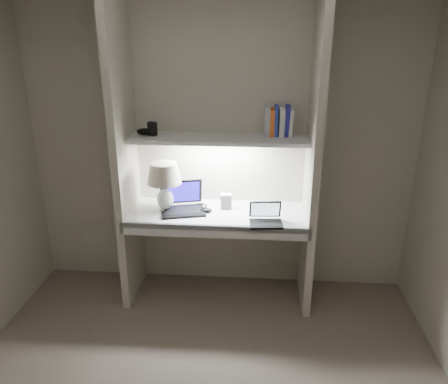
# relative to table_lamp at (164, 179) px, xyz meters

# --- Properties ---
(back_wall) EXTENTS (3.20, 0.01, 2.50)m
(back_wall) POSITION_rel_table_lamp_xyz_m (0.42, 0.28, 0.21)
(back_wall) COLOR #BEB5A2
(back_wall) RESTS_ON floor
(alcove_panel_left) EXTENTS (0.06, 0.55, 2.50)m
(alcove_panel_left) POSITION_rel_table_lamp_xyz_m (-0.31, 0.01, 0.21)
(alcove_panel_left) COLOR #BEB5A2
(alcove_panel_left) RESTS_ON floor
(alcove_panel_right) EXTENTS (0.06, 0.55, 2.50)m
(alcove_panel_right) POSITION_rel_table_lamp_xyz_m (1.15, 0.01, 0.21)
(alcove_panel_right) COLOR #BEB5A2
(alcove_panel_right) RESTS_ON floor
(desk) EXTENTS (1.40, 0.55, 0.04)m
(desk) POSITION_rel_table_lamp_xyz_m (0.42, 0.01, -0.29)
(desk) COLOR white
(desk) RESTS_ON alcove_panel_left
(desk_apron) EXTENTS (1.46, 0.03, 0.10)m
(desk_apron) POSITION_rel_table_lamp_xyz_m (0.42, -0.25, -0.32)
(desk_apron) COLOR silver
(desk_apron) RESTS_ON desk
(shelf) EXTENTS (1.40, 0.36, 0.03)m
(shelf) POSITION_rel_table_lamp_xyz_m (0.42, 0.10, 0.31)
(shelf) COLOR silver
(shelf) RESTS_ON back_wall
(strip_light) EXTENTS (0.60, 0.04, 0.02)m
(strip_light) POSITION_rel_table_lamp_xyz_m (0.42, 0.10, 0.29)
(strip_light) COLOR white
(strip_light) RESTS_ON shelf
(table_lamp) EXTENTS (0.27, 0.27, 0.40)m
(table_lamp) POSITION_rel_table_lamp_xyz_m (0.00, 0.00, 0.00)
(table_lamp) COLOR white
(table_lamp) RESTS_ON desk
(laptop_main) EXTENTS (0.41, 0.37, 0.23)m
(laptop_main) POSITION_rel_table_lamp_xyz_m (0.13, 0.02, -0.22)
(laptop_main) COLOR black
(laptop_main) RESTS_ON desk
(laptop_netbook) EXTENTS (0.26, 0.23, 0.16)m
(laptop_netbook) POSITION_rel_table_lamp_xyz_m (0.81, -0.18, -0.23)
(laptop_netbook) COLOR black
(laptop_netbook) RESTS_ON desk
(speaker) EXTENTS (0.09, 0.06, 0.12)m
(speaker) POSITION_rel_table_lamp_xyz_m (0.49, 0.09, -0.21)
(speaker) COLOR silver
(speaker) RESTS_ON desk
(mouse) EXTENTS (0.10, 0.07, 0.04)m
(mouse) POSITION_rel_table_lamp_xyz_m (0.33, -0.01, -0.25)
(mouse) COLOR black
(mouse) RESTS_ON desk
(cable_coil) EXTENTS (0.11, 0.11, 0.01)m
(cable_coil) POSITION_rel_table_lamp_xyz_m (0.27, 0.11, -0.26)
(cable_coil) COLOR black
(cable_coil) RESTS_ON desk
(sticky_note) EXTENTS (0.08, 0.08, 0.00)m
(sticky_note) POSITION_rel_table_lamp_xyz_m (0.06, 0.02, -0.27)
(sticky_note) COLOR #D6E730
(sticky_note) RESTS_ON desk
(book_row) EXTENTS (0.22, 0.16, 0.24)m
(book_row) POSITION_rel_table_lamp_xyz_m (0.89, 0.20, 0.43)
(book_row) COLOR silver
(book_row) RESTS_ON shelf
(shelf_box) EXTENTS (0.08, 0.07, 0.11)m
(shelf_box) POSITION_rel_table_lamp_xyz_m (-0.10, 0.11, 0.38)
(shelf_box) COLOR black
(shelf_box) RESTS_ON shelf
(shelf_gadget) EXTENTS (0.13, 0.10, 0.05)m
(shelf_gadget) POSITION_rel_table_lamp_xyz_m (-0.17, 0.12, 0.35)
(shelf_gadget) COLOR black
(shelf_gadget) RESTS_ON shelf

